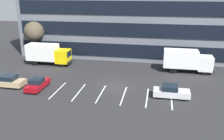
# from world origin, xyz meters

# --- Properties ---
(ground_plane) EXTENTS (120.00, 120.00, 0.00)m
(ground_plane) POSITION_xyz_m (0.00, 0.00, 0.00)
(ground_plane) COLOR #262628
(office_building) EXTENTS (40.66, 13.31, 18.00)m
(office_building) POSITION_xyz_m (0.00, 17.95, 9.00)
(office_building) COLOR slate
(office_building) RESTS_ON ground_plane
(lot_markings) EXTENTS (14.14, 5.40, 0.01)m
(lot_markings) POSITION_xyz_m (-0.00, -2.99, 0.00)
(lot_markings) COLOR silver
(lot_markings) RESTS_ON ground_plane
(box_truck_yellow) EXTENTS (7.37, 2.44, 3.42)m
(box_truck_yellow) POSITION_xyz_m (-12.98, 7.36, 1.92)
(box_truck_yellow) COLOR yellow
(box_truck_yellow) RESTS_ON ground_plane
(box_truck_white) EXTENTS (7.33, 2.43, 3.40)m
(box_truck_white) POSITION_xyz_m (9.51, 7.61, 1.91)
(box_truck_white) COLOR white
(box_truck_white) RESTS_ON ground_plane
(sedan_maroon) EXTENTS (1.69, 4.03, 1.44)m
(sedan_maroon) POSITION_xyz_m (-9.66, -3.02, 0.68)
(sedan_maroon) COLOR maroon
(sedan_maroon) RESTS_ON ground_plane
(sedan_tan) EXTENTS (4.40, 1.84, 1.58)m
(sedan_tan) POSITION_xyz_m (-13.80, -3.02, 0.74)
(sedan_tan) COLOR tan
(sedan_tan) RESTS_ON ground_plane
(sedan_silver) EXTENTS (4.21, 1.76, 1.51)m
(sedan_silver) POSITION_xyz_m (6.93, -2.41, 0.71)
(sedan_silver) COLOR silver
(sedan_silver) RESTS_ON ground_plane
(bare_tree) EXTENTS (3.56, 3.56, 6.68)m
(bare_tree) POSITION_xyz_m (-17.00, 10.87, 4.88)
(bare_tree) COLOR #473323
(bare_tree) RESTS_ON ground_plane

